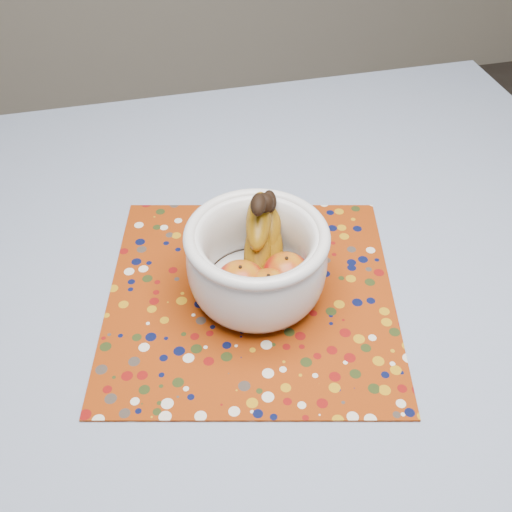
# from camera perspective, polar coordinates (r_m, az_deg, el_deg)

# --- Properties ---
(table) EXTENTS (1.20, 1.20, 0.75)m
(table) POSITION_cam_1_polar(r_m,az_deg,el_deg) (1.01, 3.54, -6.60)
(table) COLOR brown
(table) RESTS_ON ground
(tablecloth) EXTENTS (1.32, 1.32, 0.01)m
(tablecloth) POSITION_cam_1_polar(r_m,az_deg,el_deg) (0.95, 3.75, -3.46)
(tablecloth) COLOR slate
(tablecloth) RESTS_ON table
(placemat) EXTENTS (0.53, 0.53, 0.00)m
(placemat) POSITION_cam_1_polar(r_m,az_deg,el_deg) (0.93, -0.48, -3.74)
(placemat) COLOR maroon
(placemat) RESTS_ON tablecloth
(fruit_bowl) EXTENTS (0.21, 0.22, 0.17)m
(fruit_bowl) POSITION_cam_1_polar(r_m,az_deg,el_deg) (0.89, 0.34, 0.00)
(fruit_bowl) COLOR silver
(fruit_bowl) RESTS_ON placemat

